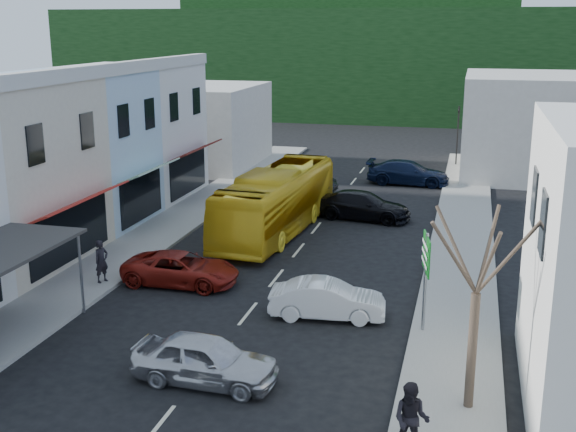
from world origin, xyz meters
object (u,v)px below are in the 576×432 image
Objects in this scene: pedestrian_left at (102,262)px; traffic_signal at (457,136)px; direction_sign at (425,284)px; street_tree at (476,293)px; bus at (277,203)px; pedestrian_right at (411,423)px; car_silver at (205,361)px; car_red at (181,268)px; car_white at (327,299)px.

pedestrian_left is 0.38× the size of traffic_signal.
direction_sign is (13.08, -1.59, 0.81)m from pedestrian_left.
direction_sign is at bearing -75.03° from pedestrian_left.
street_tree is (14.68, -6.52, 2.47)m from pedestrian_left.
bus is 20.41m from pedestrian_right.
car_silver is at bearing -149.96° from direction_sign.
car_red is 2.71× the size of pedestrian_left.
pedestrian_right reaches higher than car_white.
car_white is (4.72, -10.33, -0.85)m from bus.
pedestrian_left and pedestrian_right have the same top height.
car_white is at bearing 159.98° from direction_sign.
traffic_signal is (-1.40, 36.46, -1.21)m from street_tree.
pedestrian_left is at bearing 106.00° from car_red.
direction_sign is at bearing -46.68° from car_silver.
car_red is (-1.79, -8.40, -0.85)m from bus.
car_silver is 2.59× the size of pedestrian_left.
pedestrian_right is 0.38× the size of traffic_signal.
car_silver is 6.30m from car_white.
car_silver is 8.04m from direction_sign.
car_red is 1.27× the size of direction_sign.
street_tree reaches higher than pedestrian_left.
car_red is 0.66× the size of street_tree.
bus is at bearing 121.78° from street_tree.
pedestrian_right is at bearing -135.24° from car_red.
pedestrian_right is 3.93m from street_tree.
pedestrian_right is at bearing -98.91° from direction_sign.
traffic_signal reaches higher than direction_sign.
direction_sign is at bearing 108.00° from street_tree.
car_red is at bearing 147.35° from street_tree.
bus is 18.72m from street_tree.
bus reaches higher than car_red.
pedestrian_left is 0.47× the size of direction_sign.
car_red is 30.81m from traffic_signal.
direction_sign is 31.54m from traffic_signal.
pedestrian_left is at bearing 152.91° from pedestrian_right.
traffic_signal reaches higher than car_red.
car_red is 2.71× the size of pedestrian_right.
bus is at bearing 116.29° from direction_sign.
bus is 10.52m from pedestrian_left.
car_red is at bearing 61.82° from traffic_signal.
direction_sign is at bearing 80.80° from traffic_signal.
direction_sign is at bearing 99.49° from pedestrian_right.
pedestrian_right is (6.27, -2.47, 0.30)m from car_silver.
pedestrian_right reaches higher than car_red.
bus is at bearing 18.03° from car_white.
street_tree reaches higher than car_red.
car_silver is 8.12m from street_tree.
car_silver is at bearing -112.00° from pedestrian_left.
car_white is 0.97× the size of traffic_signal.
street_tree is (5.08, -5.50, 2.77)m from car_white.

